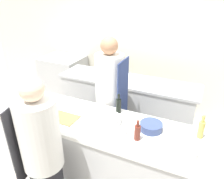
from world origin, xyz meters
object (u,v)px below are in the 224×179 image
object	(u,v)px
oven_range	(64,79)
cup	(124,132)
bowl_ceramic_blue	(151,126)
bowl_wooden_salad	(33,103)
bowl_mixing_large	(110,120)
bowl_prep_small	(186,153)
chef_at_stove	(110,101)
bottle_wine	(34,96)
bottle_olive_oil	(23,104)
bottle_sauce	(201,129)
chef_at_prep_near	(44,158)
bottle_cooking_oil	(119,105)
bottle_vinegar	(137,132)

from	to	relation	value
oven_range	cup	bearing A→B (deg)	-41.11
bowl_ceramic_blue	bowl_wooden_salad	size ratio (longest dim) A/B	1.47
bowl_mixing_large	bowl_prep_small	size ratio (longest dim) A/B	1.30
chef_at_stove	bowl_ceramic_blue	size ratio (longest dim) A/B	7.33
bottle_wine	cup	distance (m)	1.36
bowl_wooden_salad	cup	xyz separation A→B (m)	(1.27, -0.08, 0.00)
bottle_olive_oil	bowl_wooden_salad	bearing A→B (deg)	92.18
bottle_sauce	bottle_olive_oil	bearing A→B (deg)	-169.44
oven_range	chef_at_stove	size ratio (longest dim) A/B	0.55
bowl_ceramic_blue	bottle_wine	bearing A→B (deg)	-179.24
chef_at_prep_near	bottle_wine	distance (m)	1.04
cup	bottle_olive_oil	bearing A→B (deg)	-176.67
bowl_mixing_large	cup	world-z (taller)	cup
bottle_sauce	bowl_prep_small	distance (m)	0.35
oven_range	bowl_mixing_large	world-z (taller)	bowl_mixing_large
chef_at_stove	bottle_cooking_oil	size ratio (longest dim) A/B	7.26
bottle_vinegar	bottle_wine	distance (m)	1.50
chef_at_stove	bottle_vinegar	xyz separation A→B (m)	(0.63, -0.70, 0.14)
chef_at_prep_near	bottle_sauce	world-z (taller)	chef_at_prep_near
chef_at_prep_near	cup	bearing A→B (deg)	-64.24
chef_at_stove	bottle_olive_oil	distance (m)	1.11
bottle_olive_oil	bowl_ceramic_blue	bearing A→B (deg)	10.81
bottle_wine	cup	xyz separation A→B (m)	(1.34, -0.19, -0.03)
chef_at_prep_near	bottle_wine	bearing A→B (deg)	31.20
oven_range	bowl_mixing_large	distance (m)	2.58
bowl_prep_small	bowl_ceramic_blue	xyz separation A→B (m)	(-0.39, 0.25, 0.01)
bowl_wooden_salad	cup	bearing A→B (deg)	-3.61
bottle_vinegar	bowl_ceramic_blue	distance (m)	0.23
oven_range	bowl_ceramic_blue	distance (m)	2.89
bowl_mixing_large	bowl_ceramic_blue	bearing A→B (deg)	7.77
chef_at_prep_near	bowl_ceramic_blue	world-z (taller)	chef_at_prep_near
bottle_wine	bowl_wooden_salad	world-z (taller)	bottle_wine
chef_at_prep_near	bottle_olive_oil	size ratio (longest dim) A/B	6.50
bottle_cooking_oil	bowl_ceramic_blue	distance (m)	0.49
bottle_wine	bottle_olive_oil	bearing A→B (deg)	-72.60
bottle_vinegar	bottle_wine	xyz separation A→B (m)	(-1.49, 0.19, -0.01)
bottle_wine	bowl_mixing_large	distance (m)	1.12
bowl_prep_small	bowl_ceramic_blue	distance (m)	0.46
bottle_olive_oil	bottle_cooking_oil	size ratio (longest dim) A/B	1.06
bottle_vinegar	bowl_ceramic_blue	world-z (taller)	bottle_vinegar
bowl_ceramic_blue	cup	size ratio (longest dim) A/B	2.96
oven_range	bowl_ceramic_blue	bearing A→B (deg)	-34.87
cup	bottle_sauce	bearing A→B (deg)	22.52
oven_range	chef_at_prep_near	bearing A→B (deg)	-57.56
oven_range	cup	xyz separation A→B (m)	(2.11, -1.84, 0.49)
chef_at_stove	bowl_prep_small	xyz separation A→B (m)	(1.10, -0.74, 0.09)
chef_at_prep_near	bowl_prep_small	size ratio (longest dim) A/B	8.74
bowl_prep_small	bottle_vinegar	bearing A→B (deg)	175.54
bottle_olive_oil	bowl_prep_small	bearing A→B (deg)	1.11
bottle_sauce	chef_at_stove	bearing A→B (deg)	161.22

